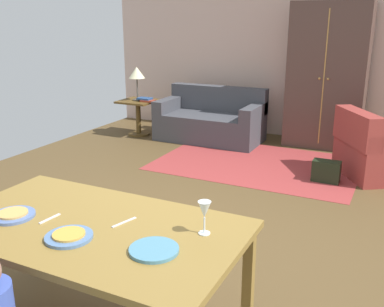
{
  "coord_description": "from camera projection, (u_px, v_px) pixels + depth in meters",
  "views": [
    {
      "loc": [
        1.43,
        -3.13,
        1.86
      ],
      "look_at": [
        -0.03,
        -0.17,
        0.85
      ],
      "focal_mm": 41.21,
      "sensor_mm": 36.0,
      "label": 1
    }
  ],
  "objects": [
    {
      "name": "plate_near_man",
      "position": [
        13.0,
        215.0,
        2.55
      ],
      "size": [
        0.25,
        0.25,
        0.02
      ],
      "primitive_type": "cylinder",
      "color": "#5570A9",
      "rests_on": "dining_table"
    },
    {
      "name": "wine_glass",
      "position": [
        204.0,
        211.0,
        2.32
      ],
      "size": [
        0.07,
        0.07,
        0.19
      ],
      "color": "silver",
      "rests_on": "dining_table"
    },
    {
      "name": "table_lamp",
      "position": [
        137.0,
        74.0,
        7.07
      ],
      "size": [
        0.26,
        0.26,
        0.54
      ],
      "color": "#554E43",
      "rests_on": "side_table"
    },
    {
      "name": "knife",
      "position": [
        124.0,
        222.0,
        2.48
      ],
      "size": [
        0.06,
        0.17,
        0.01
      ],
      "primitive_type": "cube",
      "rotation": [
        0.0,
        0.0,
        -0.28
      ],
      "color": "silver",
      "rests_on": "dining_table"
    },
    {
      "name": "book_lower",
      "position": [
        148.0,
        101.0,
        7.07
      ],
      "size": [
        0.22,
        0.16,
        0.03
      ],
      "primitive_type": "cube",
      "color": "#953624",
      "rests_on": "side_table"
    },
    {
      "name": "book_upper",
      "position": [
        145.0,
        99.0,
        7.11
      ],
      "size": [
        0.22,
        0.16,
        0.03
      ],
      "primitive_type": "cube",
      "color": "navy",
      "rests_on": "book_lower"
    },
    {
      "name": "side_table",
      "position": [
        138.0,
        112.0,
        7.26
      ],
      "size": [
        0.56,
        0.56,
        0.58
      ],
      "color": "brown",
      "rests_on": "ground_plane"
    },
    {
      "name": "pizza_near_man",
      "position": [
        13.0,
        213.0,
        2.55
      ],
      "size": [
        0.17,
        0.17,
        0.01
      ],
      "primitive_type": "cylinder",
      "color": "tan",
      "rests_on": "plate_near_man"
    },
    {
      "name": "plate_near_child",
      "position": [
        69.0,
        237.0,
        2.3
      ],
      "size": [
        0.25,
        0.25,
        0.02
      ],
      "primitive_type": "cylinder",
      "color": "#5376A6",
      "rests_on": "dining_table"
    },
    {
      "name": "pizza_near_child",
      "position": [
        69.0,
        234.0,
        2.3
      ],
      "size": [
        0.17,
        0.17,
        0.01
      ],
      "primitive_type": "cylinder",
      "color": "gold",
      "rests_on": "plate_near_child"
    },
    {
      "name": "dining_table",
      "position": [
        92.0,
        236.0,
        2.48
      ],
      "size": [
        1.71,
        0.96,
        0.76
      ],
      "color": "olive",
      "rests_on": "ground_plane"
    },
    {
      "name": "back_wall",
      "position": [
        311.0,
        53.0,
        6.83
      ],
      "size": [
        6.91,
        0.1,
        2.7
      ],
      "primitive_type": "cube",
      "color": "beige",
      "rests_on": "ground_plane"
    },
    {
      "name": "area_rug",
      "position": [
        257.0,
        163.0,
        5.9
      ],
      "size": [
        2.6,
        1.8,
        0.01
      ],
      "primitive_type": "cube",
      "color": "#993333",
      "rests_on": "ground_plane"
    },
    {
      "name": "armchair",
      "position": [
        377.0,
        151.0,
        5.34
      ],
      "size": [
        1.19,
        1.18,
        0.82
      ],
      "color": "maroon",
      "rests_on": "ground_plane"
    },
    {
      "name": "armoire",
      "position": [
        327.0,
        76.0,
        6.44
      ],
      "size": [
        1.1,
        0.59,
        2.1
      ],
      "color": "#513931",
      "rests_on": "ground_plane"
    },
    {
      "name": "handbag",
      "position": [
        326.0,
        171.0,
        5.21
      ],
      "size": [
        0.32,
        0.16,
        0.26
      ],
      "primitive_type": "cube",
      "color": "black",
      "rests_on": "ground_plane"
    },
    {
      "name": "couch",
      "position": [
        211.0,
        121.0,
        6.99
      ],
      "size": [
        1.62,
        0.86,
        0.82
      ],
      "color": "#414249",
      "rests_on": "ground_plane"
    },
    {
      "name": "plate_near_woman",
      "position": [
        154.0,
        250.0,
        2.17
      ],
      "size": [
        0.25,
        0.25,
        0.02
      ],
      "primitive_type": "cylinder",
      "color": "teal",
      "rests_on": "dining_table"
    },
    {
      "name": "fork",
      "position": [
        50.0,
        219.0,
        2.53
      ],
      "size": [
        0.03,
        0.15,
        0.01
      ],
      "primitive_type": "cube",
      "rotation": [
        0.0,
        0.0,
        -0.08
      ],
      "color": "silver",
      "rests_on": "dining_table"
    },
    {
      "name": "ground_plane",
      "position": [
        231.0,
        214.0,
        4.4
      ],
      "size": [
        6.91,
        6.51,
        0.02
      ],
      "primitive_type": "cube",
      "color": "brown"
    }
  ]
}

